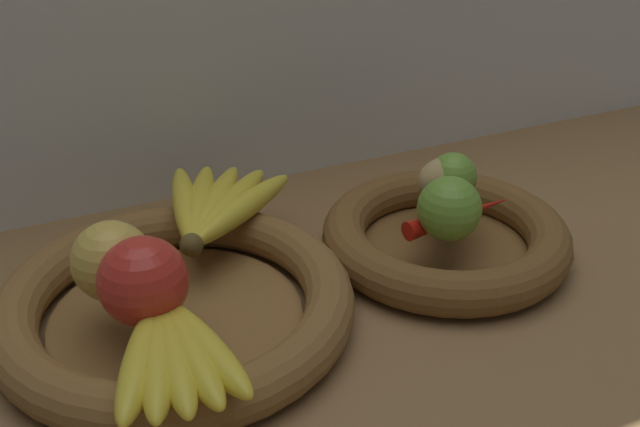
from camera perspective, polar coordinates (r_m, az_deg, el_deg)
ground_plane at (r=81.17cm, az=1.85°, el=-6.82°), size 140.00×90.00×3.00cm
fruit_bowl_left at (r=76.07cm, az=-10.74°, el=-6.71°), size 35.07×35.07×4.82cm
fruit_bowl_right at (r=86.69cm, az=9.35°, el=-1.74°), size 27.73×27.73×4.82cm
apple_golden_left at (r=72.09cm, az=-15.29°, el=-3.44°), size 7.46×7.46×7.46cm
apple_red_front at (r=68.08cm, az=-13.08°, el=-4.95°), size 7.99×7.99×7.99cm
banana_bunch_front at (r=63.85cm, az=-10.96°, el=-10.05°), size 12.25×16.87×2.97cm
banana_bunch_back at (r=84.58cm, az=-7.91°, el=0.61°), size 16.73×19.06×2.70cm
potato_back at (r=88.20cm, az=9.19°, el=2.59°), size 7.48×5.77×4.98cm
potato_large at (r=84.42cm, az=9.60°, el=1.00°), size 8.97×7.96×4.24cm
lime_near at (r=79.99cm, az=9.64°, el=0.36°), size 6.77×6.77×6.77cm
lime_far at (r=88.21cm, az=9.89°, el=2.73°), size 5.55×5.55×5.55cm
chili_pepper at (r=83.94cm, az=10.47°, el=-0.07°), size 14.48×3.75×2.15cm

